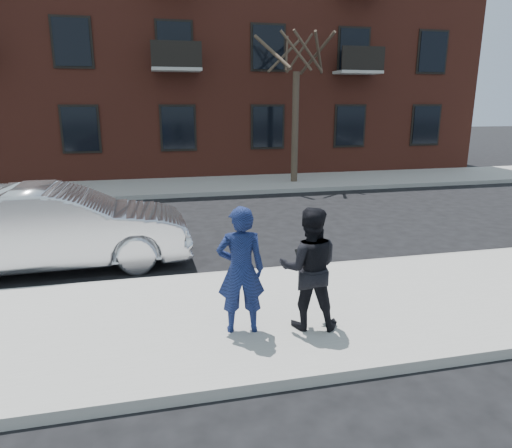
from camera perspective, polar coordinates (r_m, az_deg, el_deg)
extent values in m
plane|color=black|center=(7.21, -3.04, -11.49)|extent=(100.00, 100.00, 0.00)
cube|color=#9C9A93|center=(6.96, -2.69, -11.84)|extent=(50.00, 3.50, 0.15)
cube|color=#999691|center=(8.58, -4.88, -6.53)|extent=(50.00, 0.10, 0.15)
cube|color=#9C9A93|center=(17.93, -9.38, 4.66)|extent=(50.00, 3.50, 0.15)
cube|color=#999691|center=(16.16, -8.94, 3.57)|extent=(50.00, 0.10, 0.15)
cube|color=maroon|center=(24.72, -6.20, 21.33)|extent=(24.00, 10.00, 12.00)
cube|color=black|center=(19.97, 1.49, 12.03)|extent=(1.30, 0.06, 1.70)
cube|color=black|center=(23.07, 20.48, 11.50)|extent=(1.30, 0.06, 1.70)
cube|color=black|center=(20.06, 1.55, 21.19)|extent=(1.30, 0.06, 1.70)
cube|color=black|center=(23.15, 21.24, 19.41)|extent=(1.30, 0.06, 1.70)
cylinder|color=#3B3023|center=(18.27, 4.90, 11.87)|extent=(0.26, 0.26, 4.20)
imported|color=silver|center=(9.77, -23.30, -0.43)|extent=(5.06, 1.90, 1.65)
imported|color=navy|center=(6.15, -1.92, -5.79)|extent=(0.69, 0.50, 1.77)
cube|color=black|center=(6.23, -2.55, -1.75)|extent=(0.09, 0.13, 0.08)
imported|color=black|center=(6.32, 6.66, -5.52)|extent=(0.98, 0.85, 1.72)
cube|color=black|center=(6.43, 5.26, -3.57)|extent=(0.08, 0.14, 0.06)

